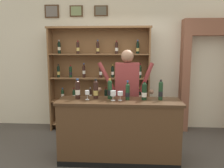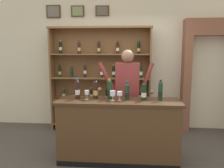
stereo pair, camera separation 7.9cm
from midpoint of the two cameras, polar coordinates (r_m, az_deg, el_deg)
ground_plane at (r=3.88m, az=0.31°, el=-18.31°), size 14.00×14.00×0.02m
back_wall at (r=5.19m, az=1.88°, el=6.93°), size 12.00×0.19×3.18m
wine_shelf at (r=4.94m, az=-2.41°, el=1.69°), size 2.15×0.33×2.20m
archway_doorway at (r=5.36m, az=23.95°, el=3.59°), size 1.28×0.45×2.36m
tasting_counter at (r=3.67m, az=2.21°, el=-11.46°), size 1.89×0.57×0.98m
shopkeeper at (r=4.05m, az=4.34°, el=-0.93°), size 1.00×0.22×1.74m
tasting_bottle_grappa at (r=3.65m, az=-7.94°, el=-1.29°), size 0.08×0.08×0.32m
tasting_bottle_vin_santo at (r=3.64m, az=-3.48°, el=-1.33°), size 0.08×0.08×0.31m
tasting_bottle_brunello at (r=3.60m, az=-0.00°, el=-1.33°), size 0.07×0.07×0.32m
tasting_bottle_chianti at (r=3.55m, az=4.41°, el=-1.90°), size 0.07×0.07×0.30m
tasting_bottle_super_tuscan at (r=3.56m, az=8.53°, el=-1.80°), size 0.08×0.08×0.31m
tasting_bottle_riserva at (r=3.60m, az=12.50°, el=-1.64°), size 0.07×0.07×0.31m
wine_glass_spare at (r=3.50m, az=2.56°, el=-2.48°), size 0.08×0.08×0.14m
wine_glass_right at (r=3.58m, az=-5.60°, el=-2.22°), size 0.07×0.07×0.14m
wine_glass_left at (r=3.49m, az=0.79°, el=-2.39°), size 0.08×0.08×0.15m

